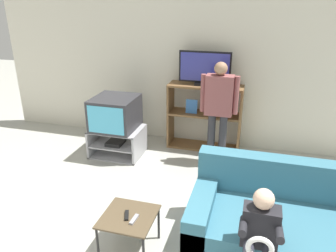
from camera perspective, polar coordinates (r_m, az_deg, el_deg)
The scene contains 11 objects.
wall_back at distance 5.32m, azimuth 2.65°, elevation 10.77°, with size 6.40×0.06×2.60m.
tv_stand at distance 5.13m, azimuth -8.80°, elevation -2.68°, with size 0.77×0.59×0.43m.
television_main at distance 4.98m, azimuth -9.17°, elevation 2.26°, with size 0.63×0.67×0.48m.
media_shelf at distance 5.20m, azimuth 6.33°, elevation 1.66°, with size 1.15×0.37×1.05m.
television_flat at distance 5.00m, azimuth 6.40°, elevation 9.81°, with size 0.78×0.20×0.51m.
snack_table at distance 3.24m, azimuth -6.84°, elevation -15.83°, with size 0.50×0.50×0.39m.
remote_control_black at distance 3.20m, azimuth -7.21°, elevation -15.18°, with size 0.04×0.14×0.02m, color black.
remote_control_white at distance 3.15m, azimuth -5.92°, elevation -15.86°, with size 0.04×0.14×0.02m, color gray.
couch at distance 3.48m, azimuth 19.47°, elevation -15.86°, with size 1.79×0.98×0.81m.
person_standing_adult at distance 4.64m, azimuth 8.83°, elevation 3.77°, with size 0.53×0.20×1.49m.
person_seated_child at distance 2.85m, azimuth 15.68°, elevation -17.89°, with size 0.33×0.43×0.92m.
Camera 1 is at (1.19, -1.41, 2.33)m, focal length 35.00 mm.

